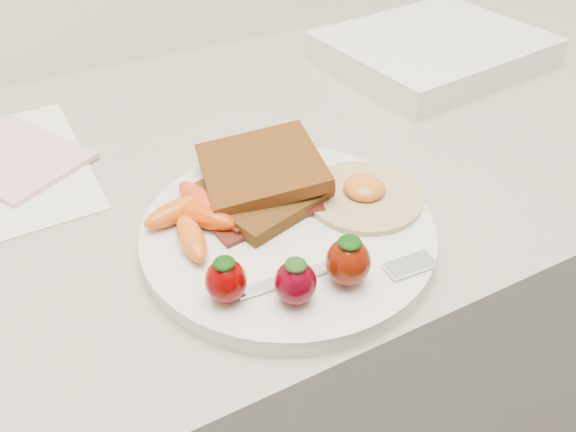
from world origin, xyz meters
name	(u,v)px	position (x,y,z in m)	size (l,w,h in m)	color
counter	(256,382)	(0.00, 1.70, 0.45)	(2.00, 0.60, 0.90)	gray
plate	(288,232)	(-0.02, 1.54, 0.91)	(0.27, 0.27, 0.02)	white
toast_lower	(261,194)	(-0.03, 1.59, 0.93)	(0.10, 0.10, 0.01)	black
toast_upper	(261,167)	(-0.02, 1.61, 0.94)	(0.11, 0.11, 0.01)	#41230E
fried_egg	(364,194)	(0.06, 1.54, 0.92)	(0.12, 0.12, 0.02)	beige
bacon_strips	(268,212)	(-0.04, 1.56, 0.92)	(0.11, 0.06, 0.01)	#3C120C
baby_carrots	(193,216)	(-0.10, 1.58, 0.93)	(0.08, 0.11, 0.02)	#E05D11
strawberries	(297,273)	(-0.06, 1.46, 0.94)	(0.13, 0.06, 0.04)	#6A0000
fork	(349,271)	(-0.01, 1.46, 0.92)	(0.16, 0.05, 0.00)	white
notepad	(10,156)	(-0.24, 1.80, 0.91)	(0.11, 0.16, 0.01)	beige
appliance	(433,49)	(0.35, 1.79, 0.92)	(0.30, 0.24, 0.04)	white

